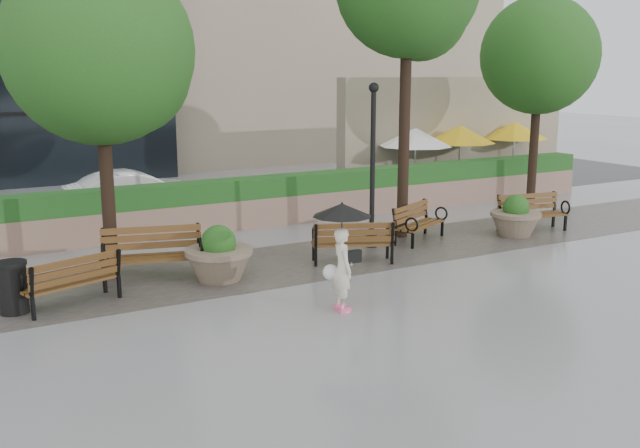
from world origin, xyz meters
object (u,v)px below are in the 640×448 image
car_right (135,193)px  pedestrian (342,246)px  bench_3 (419,230)px  planter_left (219,259)px  planter_right (515,220)px  bench_1 (153,265)px  bench_4 (532,220)px  bench_0 (71,291)px  bench_2 (352,250)px  trash_bin (13,289)px  lamppost (372,177)px

car_right → pedestrian: 10.55m
bench_3 → planter_left: (-5.67, -0.78, 0.18)m
planter_left → planter_right: (8.23, 0.06, -0.03)m
planter_left → pedestrian: bearing=-65.8°
bench_1 → bench_4: 10.20m
planter_left → planter_right: 8.23m
bench_0 → bench_2: size_ratio=0.99×
bench_1 → car_right: bearing=92.3°
bench_3 → car_right: bearing=101.6°
bench_0 → bench_1: bearing=-172.4°
bench_2 → trash_bin: bench_2 is taller
car_right → bench_0: bearing=155.7°
bench_0 → planter_left: planter_left is taller
bench_4 → pedestrian: pedestrian is taller
bench_4 → car_right: (-8.67, 7.48, 0.37)m
planter_left → pedestrian: size_ratio=0.71×
bench_1 → lamppost: size_ratio=0.54×
planter_right → trash_bin: planter_right is taller
bench_3 → lamppost: bearing=151.3°
bench_4 → car_right: size_ratio=0.48×
planter_left → planter_right: bearing=0.4°
bench_2 → planter_left: 3.12m
planter_left → trash_bin: planter_left is taller
bench_3 → car_right: size_ratio=0.46×
bench_3 → bench_0: bearing=160.7°
planter_left → bench_0: bearing=-175.6°
bench_0 → bench_3: 8.69m
bench_1 → pedestrian: (2.45, -3.43, 0.86)m
pedestrian → car_right: bearing=16.0°
planter_right → trash_bin: 12.15m
planter_right → car_right: size_ratio=0.33×
bench_0 → car_right: (3.29, 7.93, 0.37)m
lamppost → car_right: (-3.95, 6.85, -1.08)m
bench_3 → pedestrian: bearing=-167.0°
bench_4 → pedestrian: size_ratio=0.99×
planter_left → lamppost: bearing=11.2°
bench_3 → bench_4: 3.38m
bench_3 → lamppost: lamppost is taller
bench_1 → lamppost: 5.65m
lamppost → car_right: lamppost is taller
bench_3 → planter_right: 2.66m
bench_0 → car_right: bearing=-131.1°
bench_2 → bench_3: 2.73m
bench_1 → pedestrian: size_ratio=1.11×
bench_0 → car_right: size_ratio=0.47×
bench_1 → bench_3: size_ratio=1.16×
planter_left → bench_1: bearing=151.7°
bench_1 → lamppost: (5.47, 0.21, 1.42)m
bench_0 → planter_right: size_ratio=1.46×
planter_left → car_right: size_ratio=0.35×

